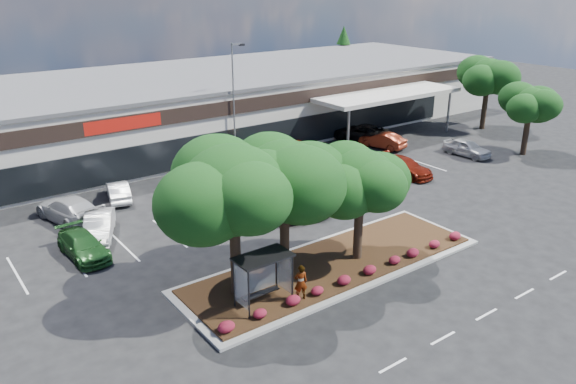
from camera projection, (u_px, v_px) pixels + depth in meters
ground at (412, 285)px, 29.49m from camera, size 160.00×160.00×0.00m
retail_store at (148, 111)px, 53.92m from camera, size 80.40×25.20×6.25m
landscape_island at (333, 265)px, 31.35m from camera, size 18.00×6.00×0.26m
lane_markings at (291, 221)px, 37.25m from camera, size 33.12×20.06×0.01m
shrub_row at (360, 273)px, 29.63m from camera, size 17.00×0.80×0.50m
bus_shelter at (261, 265)px, 26.74m from camera, size 2.75×1.55×2.59m
island_tree_west at (234, 221)px, 26.95m from camera, size 7.20×7.20×7.89m
island_tree_mid at (285, 205)px, 29.51m from camera, size 6.60×6.60×7.32m
island_tree_east at (360, 204)px, 30.75m from camera, size 5.80×5.80×6.50m
tree_east_near at (528, 120)px, 50.25m from camera, size 5.60×5.60×6.51m
tree_east_far at (486, 93)px, 58.84m from camera, size 6.40×6.40×7.62m
conifer_north_east at (343, 58)px, 79.82m from camera, size 3.96×3.96×9.00m
person_waiting at (301, 282)px, 27.43m from camera, size 0.79×0.65×1.85m
light_pole at (235, 111)px, 47.69m from camera, size 1.39×0.85×10.20m
car_0 at (83, 246)px, 32.33m from camera, size 2.15×4.77×1.36m
car_1 at (99, 226)px, 34.73m from camera, size 3.37×4.81×1.50m
car_2 at (238, 207)px, 37.49m from camera, size 2.62×5.52×1.56m
car_3 at (298, 201)px, 38.65m from camera, size 2.91×5.35×1.47m
car_4 at (280, 202)px, 38.26m from camera, size 3.03×5.26×1.64m
car_5 at (282, 179)px, 42.62m from camera, size 4.00×6.21×1.67m
car_6 at (404, 167)px, 45.69m from camera, size 2.54×5.26×1.47m
car_7 at (396, 166)px, 45.74m from camera, size 2.97×4.79×1.52m
car_8 at (467, 148)px, 50.73m from camera, size 1.98×4.51×1.51m
car_9 at (69, 209)px, 37.02m from camera, size 3.59×6.17×1.68m
car_10 at (118, 191)px, 40.62m from camera, size 2.38×4.32×1.35m
car_11 at (212, 185)px, 41.45m from camera, size 2.02×5.15×1.67m
car_12 at (212, 186)px, 41.25m from camera, size 4.38×6.18×1.56m
car_13 at (290, 156)px, 48.33m from camera, size 4.13×5.75×1.55m
car_14 at (301, 164)px, 46.24m from camera, size 3.09×5.55×1.52m
car_15 at (296, 147)px, 51.23m from camera, size 3.08×4.45×1.41m
car_16 at (362, 133)px, 55.32m from camera, size 4.74×6.72×1.70m
car_17 at (382, 141)px, 53.03m from camera, size 2.57×4.73×1.48m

